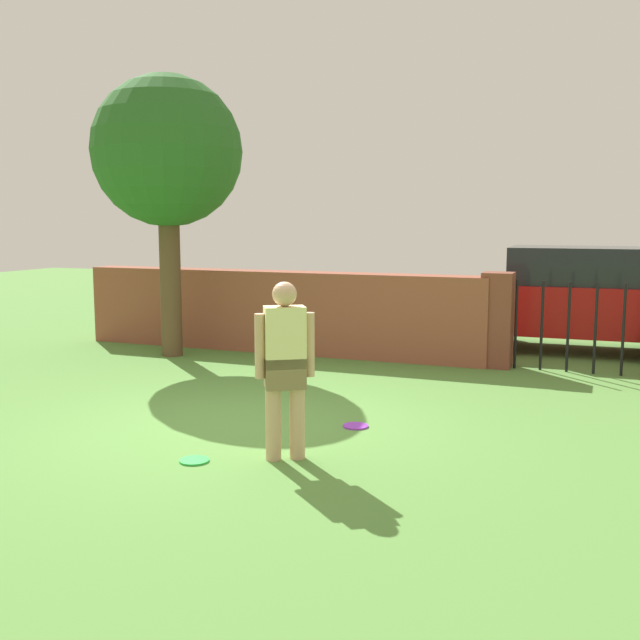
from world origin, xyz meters
name	(u,v)px	position (x,y,z in m)	size (l,w,h in m)	color
ground_plane	(240,425)	(0.00, 0.00, 0.00)	(40.00, 40.00, 0.00)	#568C3D
brick_wall	(277,311)	(-1.50, 4.18, 0.66)	(6.94, 0.50, 1.33)	brown
tree	(167,154)	(-2.90, 3.21, 3.17)	(2.33, 2.33, 4.38)	brown
person	(285,362)	(0.92, -0.86, 0.90)	(0.47, 0.38, 1.62)	tan
fence_gate	(582,324)	(3.25, 4.18, 0.70)	(2.80, 0.44, 1.40)	brown
car	(572,299)	(3.02, 6.03, 0.86)	(4.25, 2.02, 1.72)	#A51111
frisbee_green	(194,461)	(0.19, -1.23, 0.01)	(0.27, 0.27, 0.02)	green
frisbee_purple	(356,426)	(1.18, 0.37, 0.01)	(0.27, 0.27, 0.02)	purple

